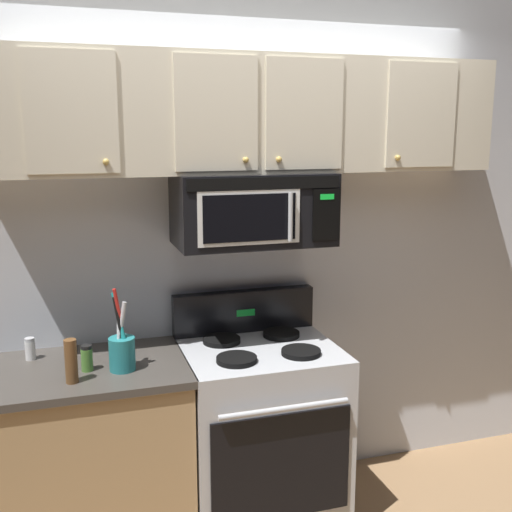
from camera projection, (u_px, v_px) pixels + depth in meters
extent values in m
cube|color=silver|center=(239.00, 245.00, 3.30)|extent=(5.20, 0.10, 2.70)
cube|color=#B7BABF|center=(260.00, 433.00, 3.13)|extent=(0.76, 0.64, 0.90)
cube|color=black|center=(282.00, 467.00, 2.83)|extent=(0.67, 0.01, 0.52)
cylinder|color=#B7BABF|center=(285.00, 409.00, 2.74)|extent=(0.61, 0.03, 0.03)
cube|color=black|center=(244.00, 311.00, 3.29)|extent=(0.76, 0.07, 0.22)
cube|color=#19D83F|center=(246.00, 313.00, 3.25)|extent=(0.10, 0.00, 0.04)
cylinder|color=black|center=(237.00, 359.00, 2.86)|extent=(0.19, 0.19, 0.02)
cylinder|color=black|center=(301.00, 352.00, 2.95)|extent=(0.19, 0.19, 0.02)
cylinder|color=black|center=(222.00, 340.00, 3.12)|extent=(0.19, 0.19, 0.02)
cylinder|color=black|center=(281.00, 334.00, 3.22)|extent=(0.19, 0.19, 0.02)
cube|color=black|center=(253.00, 209.00, 3.02)|extent=(0.76, 0.39, 0.35)
cube|color=black|center=(265.00, 183.00, 2.81)|extent=(0.73, 0.01, 0.06)
cube|color=white|center=(250.00, 218.00, 2.82)|extent=(0.49, 0.01, 0.25)
cube|color=black|center=(250.00, 218.00, 2.82)|extent=(0.44, 0.01, 0.22)
cube|color=black|center=(326.00, 215.00, 2.93)|extent=(0.14, 0.01, 0.25)
cube|color=#19D83F|center=(327.00, 197.00, 2.91)|extent=(0.07, 0.00, 0.03)
cylinder|color=#B7BABF|center=(290.00, 217.00, 2.85)|extent=(0.02, 0.02, 0.23)
cube|color=beige|center=(251.00, 115.00, 2.96)|extent=(2.50, 0.33, 0.55)
cube|color=beige|center=(71.00, 112.00, 2.56)|extent=(0.38, 0.01, 0.51)
sphere|color=tan|center=(106.00, 162.00, 2.62)|extent=(0.03, 0.03, 0.03)
cube|color=beige|center=(217.00, 113.00, 2.74)|extent=(0.38, 0.01, 0.51)
sphere|color=tan|center=(246.00, 160.00, 2.81)|extent=(0.03, 0.03, 0.03)
cube|color=beige|center=(305.00, 114.00, 2.86)|extent=(0.38, 0.01, 0.51)
sphere|color=tan|center=(279.00, 159.00, 2.85)|extent=(0.03, 0.03, 0.03)
cube|color=beige|center=(422.00, 115.00, 3.05)|extent=(0.38, 0.01, 0.51)
sphere|color=tan|center=(398.00, 158.00, 3.04)|extent=(0.03, 0.03, 0.03)
cube|color=tan|center=(89.00, 461.00, 2.90)|extent=(0.90, 0.62, 0.86)
cube|color=#423D38|center=(84.00, 370.00, 2.81)|extent=(0.93, 0.65, 0.03)
cylinder|color=teal|center=(122.00, 354.00, 2.75)|extent=(0.12, 0.12, 0.15)
cylinder|color=teal|center=(120.00, 323.00, 2.73)|extent=(0.06, 0.08, 0.28)
cylinder|color=silver|center=(118.00, 329.00, 2.73)|extent=(0.03, 0.07, 0.22)
cylinder|color=#BCBCC1|center=(121.00, 328.00, 2.73)|extent=(0.06, 0.02, 0.23)
cylinder|color=black|center=(120.00, 325.00, 2.72)|extent=(0.06, 0.04, 0.26)
cylinder|color=red|center=(121.00, 321.00, 2.72)|extent=(0.06, 0.03, 0.30)
cylinder|color=white|center=(30.00, 350.00, 2.88)|extent=(0.05, 0.05, 0.09)
cylinder|color=#B7BABF|center=(29.00, 340.00, 2.87)|extent=(0.04, 0.04, 0.02)
cylinder|color=brown|center=(71.00, 361.00, 2.61)|extent=(0.05, 0.05, 0.19)
cylinder|color=#4C7F33|center=(87.00, 360.00, 2.75)|extent=(0.05, 0.05, 0.10)
cylinder|color=black|center=(86.00, 347.00, 2.74)|extent=(0.05, 0.05, 0.02)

